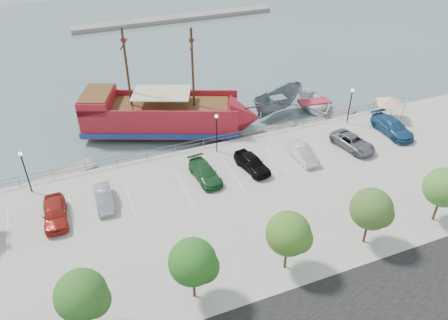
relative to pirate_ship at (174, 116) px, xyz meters
name	(u,v)px	position (x,y,z in m)	size (l,w,h in m)	color
ground	(242,195)	(2.45, -13.36, -2.12)	(160.00, 160.00, 0.00)	#506566
sidewalk	(296,263)	(2.45, -23.36, -1.11)	(100.00, 4.00, 0.05)	#A2A197
seawall_railing	(212,141)	(2.45, -5.56, -0.60)	(50.00, 0.06, 1.00)	slate
far_shore	(176,19)	(12.45, 41.64, -1.72)	(40.00, 3.00, 0.80)	gray
pirate_ship	(174,116)	(0.00, 0.00, 0.00)	(20.32, 12.50, 12.68)	maroon
patrol_boat	(278,103)	(12.96, -0.25, -0.65)	(2.86, 7.60, 2.94)	slate
speedboat	(314,104)	(17.75, -0.98, -1.41)	(4.94, 6.91, 1.43)	silver
dock_west	(63,176)	(-12.78, -4.16, -1.94)	(6.51, 1.86, 0.37)	gray
dock_mid	(273,131)	(10.36, -4.16, -1.94)	(6.37, 1.82, 0.36)	slate
dock_east	(329,119)	(18.01, -4.16, -1.90)	(7.80, 2.23, 0.45)	slate
canopy_tent	(391,97)	(23.35, -7.68, 1.65)	(4.69, 4.69, 3.19)	slate
lamp_post_left	(24,165)	(-15.55, -6.86, 1.82)	(0.36, 0.36, 4.28)	black
lamp_post_mid	(217,127)	(2.45, -6.86, 1.82)	(0.36, 0.36, 4.28)	black
lamp_post_right	(351,100)	(18.45, -6.86, 1.82)	(0.36, 0.36, 4.28)	black
tree_b	(84,296)	(-12.40, -23.43, 2.17)	(3.30, 3.20, 5.00)	#473321
tree_c	(195,263)	(-5.40, -23.43, 2.17)	(3.30, 3.20, 5.00)	#473321
tree_d	(291,235)	(1.60, -23.43, 2.17)	(3.30, 3.20, 5.00)	#473321
tree_e	(373,210)	(8.60, -23.43, 2.17)	(3.30, 3.20, 5.00)	#473321
tree_f	(446,189)	(15.60, -23.43, 2.17)	(3.30, 3.20, 5.00)	#473321
parked_car_a	(55,213)	(-13.76, -11.67, -0.33)	(1.88, 4.67, 1.59)	#A4231A
parked_car_b	(104,198)	(-9.68, -11.10, -0.45)	(1.42, 4.08, 1.34)	#9DA2AE
parked_car_d	(205,173)	(-0.26, -10.86, -0.43)	(1.94, 4.76, 1.38)	#205428
parked_car_e	(252,163)	(4.47, -11.13, -0.36)	(1.81, 4.49, 1.53)	black
parked_car_f	(303,153)	(9.93, -11.34, -0.41)	(1.50, 4.30, 1.42)	silver
parked_car_g	(353,142)	(15.83, -11.51, -0.43)	(2.31, 5.00, 1.39)	slate
parked_car_h	(392,127)	(21.61, -10.60, -0.31)	(2.28, 5.59, 1.62)	navy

